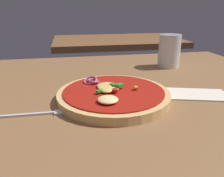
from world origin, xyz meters
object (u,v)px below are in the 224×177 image
Objects in this scene: fork at (40,114)px; beer_glass at (169,53)px; pizza at (113,94)px; napkin at (196,94)px.

beer_glass is (0.43, 0.32, 0.05)m from fork.
beer_glass is (0.26, 0.27, 0.04)m from pizza.
beer_glass is at bearing 79.70° from napkin.
pizza is at bearing 17.62° from fork.
pizza is at bearing 176.23° from napkin.
pizza reaches higher than napkin.
pizza is 0.17m from fork.
beer_glass is 0.29m from napkin.
pizza is at bearing -134.80° from beer_glass.
fork is at bearing -174.20° from napkin.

